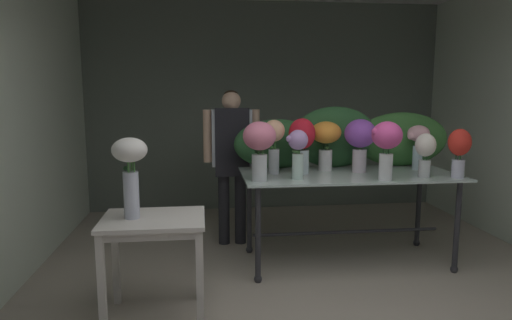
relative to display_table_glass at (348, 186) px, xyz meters
name	(u,v)px	position (x,y,z in m)	size (l,w,h in m)	color
ground_plane	(291,255)	(-0.49, 0.24, -0.75)	(8.73, 8.73, 0.00)	#9E9384
wall_back	(265,107)	(-0.49, 2.22, 0.67)	(4.98, 0.12, 2.84)	slate
wall_left	(22,116)	(-2.98, 0.24, 0.67)	(0.12, 4.09, 2.84)	silver
display_table_glass	(348,186)	(0.00, 0.00, 0.00)	(2.01, 0.94, 0.88)	silver
side_table_white	(154,232)	(-1.72, -0.87, -0.10)	(0.73, 0.58, 0.75)	silver
florist	(232,150)	(-1.06, 0.67, 0.27)	(0.60, 0.24, 1.65)	#232328
foliage_backdrop	(343,140)	(0.05, 0.35, 0.41)	(2.22, 0.29, 0.62)	#28562D
vase_sunset_dahlias	(326,138)	(-0.18, 0.17, 0.45)	(0.30, 0.30, 0.48)	silver
vase_fuchsia_peonies	(387,142)	(0.21, -0.37, 0.46)	(0.28, 0.26, 0.51)	silver
vase_lilac_hydrangea	(298,150)	(-0.54, -0.23, 0.39)	(0.19, 0.18, 0.44)	silver
vase_peach_snapdragons	(274,140)	(-0.71, 0.05, 0.45)	(0.20, 0.20, 0.51)	silver
vase_crimson_carnations	(302,141)	(-0.45, 0.03, 0.44)	(0.25, 0.25, 0.52)	silver
vase_blush_ranunculus	(418,141)	(0.73, 0.11, 0.41)	(0.23, 0.21, 0.44)	silver
vase_ivory_tulips	(425,151)	(0.61, -0.28, 0.37)	(0.19, 0.18, 0.40)	silver
vase_violet_anemones	(360,139)	(0.12, 0.04, 0.45)	(0.32, 0.30, 0.51)	silver
vase_scarlet_lilies	(459,149)	(0.90, -0.33, 0.39)	(0.20, 0.20, 0.44)	silver
vase_rosy_roses	(259,143)	(-0.89, -0.27, 0.46)	(0.28, 0.28, 0.51)	silver
vase_white_roses_tall	(130,166)	(-1.87, -0.87, 0.38)	(0.24, 0.24, 0.58)	silver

